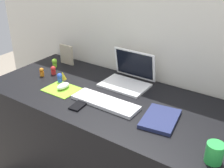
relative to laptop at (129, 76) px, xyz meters
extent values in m
cube|color=silver|center=(0.03, 0.17, -0.13)|extent=(2.87, 0.05, 1.34)
cube|color=black|center=(0.03, -0.22, -0.42)|extent=(1.67, 0.70, 0.74)
cube|color=white|center=(0.00, -0.05, -0.05)|extent=(0.30, 0.21, 0.01)
cube|color=white|center=(0.00, 0.07, 0.06)|extent=(0.30, 0.05, 0.20)
cube|color=black|center=(0.00, 0.06, 0.06)|extent=(0.27, 0.04, 0.17)
cube|color=white|center=(0.02, -0.31, -0.04)|extent=(0.41, 0.13, 0.02)
cube|color=#8CDB33|center=(-0.31, -0.32, -0.05)|extent=(0.21, 0.17, 0.00)
ellipsoid|color=white|center=(-0.30, -0.31, -0.03)|extent=(0.06, 0.10, 0.03)
cube|color=black|center=(-0.08, -0.41, -0.05)|extent=(0.08, 0.13, 0.01)
cube|color=navy|center=(0.36, -0.28, -0.04)|extent=(0.20, 0.26, 0.02)
cube|color=#B2A58C|center=(-0.57, 0.02, 0.02)|extent=(0.12, 0.02, 0.15)
cylinder|color=green|center=(0.68, -0.44, -0.01)|extent=(0.07, 0.07, 0.09)
cylinder|color=red|center=(-0.52, -0.18, -0.04)|extent=(0.03, 0.03, 0.03)
sphere|color=red|center=(-0.52, -0.18, -0.01)|extent=(0.04, 0.04, 0.04)
cylinder|color=orange|center=(-0.56, -0.25, -0.04)|extent=(0.03, 0.03, 0.03)
sphere|color=orange|center=(-0.56, -0.25, -0.01)|extent=(0.03, 0.03, 0.03)
cone|color=yellow|center=(-0.41, -0.20, -0.03)|extent=(0.05, 0.05, 0.05)
cylinder|color=#8CDB33|center=(-0.61, -0.08, -0.04)|extent=(0.03, 0.03, 0.03)
sphere|color=#8CDB33|center=(-0.61, -0.08, -0.01)|extent=(0.04, 0.04, 0.04)
cylinder|color=blue|center=(-0.39, -0.25, -0.04)|extent=(0.03, 0.03, 0.03)
sphere|color=blue|center=(-0.39, -0.25, -0.01)|extent=(0.04, 0.04, 0.04)
camera|label=1|loc=(0.84, -1.43, 0.76)|focal=44.46mm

